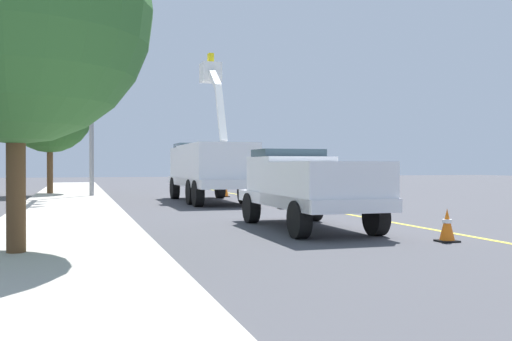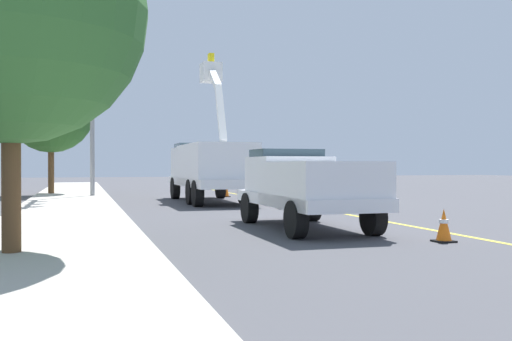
% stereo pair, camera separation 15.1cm
% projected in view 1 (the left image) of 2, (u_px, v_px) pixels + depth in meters
% --- Properties ---
extents(ground, '(120.00, 120.00, 0.00)m').
position_uv_depth(ground, '(280.00, 202.00, 25.58)').
color(ground, '#47474C').
extents(sidewalk_far_side, '(60.07, 4.98, 0.12)m').
position_uv_depth(sidewalk_far_side, '(69.00, 205.00, 22.97)').
color(sidewalk_far_side, '#B2ADA3').
rests_on(sidewalk_far_side, ground).
extents(lane_centre_stripe, '(49.99, 1.31, 0.01)m').
position_uv_depth(lane_centre_stripe, '(280.00, 202.00, 25.58)').
color(lane_centre_stripe, yellow).
rests_on(lane_centre_stripe, ground).
extents(utility_bucket_truck, '(8.26, 2.74, 6.89)m').
position_uv_depth(utility_bucket_truck, '(210.00, 166.00, 25.83)').
color(utility_bucket_truck, white).
rests_on(utility_bucket_truck, ground).
extents(service_pickup_truck, '(5.65, 2.29, 2.06)m').
position_uv_depth(service_pickup_truck, '(308.00, 185.00, 14.76)').
color(service_pickup_truck, white).
rests_on(service_pickup_truck, ground).
extents(passing_minivan, '(4.84, 2.04, 1.69)m').
position_uv_depth(passing_minivan, '(267.00, 176.00, 34.67)').
color(passing_minivan, black).
rests_on(passing_minivan, ground).
extents(traffic_cone_leading, '(0.40, 0.40, 0.71)m').
position_uv_depth(traffic_cone_leading, '(447.00, 226.00, 12.20)').
color(traffic_cone_leading, black).
rests_on(traffic_cone_leading, ground).
extents(traffic_cone_mid_front, '(0.40, 0.40, 0.83)m').
position_uv_depth(traffic_cone_mid_front, '(284.00, 198.00, 21.62)').
color(traffic_cone_mid_front, black).
rests_on(traffic_cone_mid_front, ground).
extents(traffic_cone_mid_rear, '(0.40, 0.40, 0.84)m').
position_uv_depth(traffic_cone_mid_rear, '(225.00, 189.00, 29.81)').
color(traffic_cone_mid_rear, black).
rests_on(traffic_cone_mid_rear, ground).
extents(traffic_signal_mast, '(5.60, 0.63, 7.83)m').
position_uv_depth(traffic_signal_mast, '(93.00, 88.00, 27.14)').
color(traffic_signal_mast, gray).
rests_on(traffic_signal_mast, ground).
extents(street_tree_left, '(4.67, 4.67, 6.64)m').
position_uv_depth(street_tree_left, '(15.00, 8.00, 9.91)').
color(street_tree_left, brown).
rests_on(street_tree_left, ground).
extents(street_tree_right, '(4.56, 4.56, 6.87)m').
position_uv_depth(street_tree_right, '(50.00, 111.00, 31.26)').
color(street_tree_right, brown).
rests_on(street_tree_right, ground).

